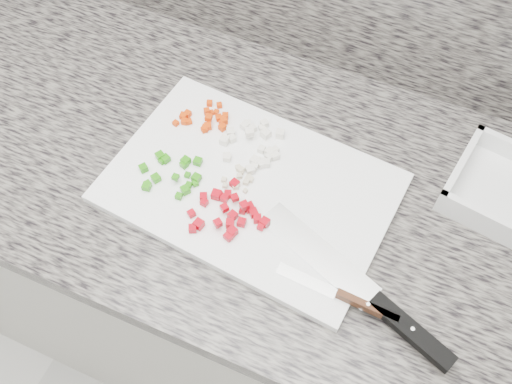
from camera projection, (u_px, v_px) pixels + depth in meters
cabinet at (224, 267)px, 1.41m from camera, size 3.92×0.62×0.86m
countertop at (212, 161)px, 1.03m from camera, size 3.96×0.64×0.04m
cutting_board at (250, 188)px, 0.97m from camera, size 0.50×0.36×0.02m
carrot_pile at (208, 119)px, 1.03m from camera, size 0.10×0.08×0.02m
onion_pile at (254, 146)px, 1.00m from camera, size 0.11×0.12×0.02m
green_pepper_pile at (173, 172)px, 0.97m from camera, size 0.11×0.09×0.02m
red_pepper_pile at (229, 212)px, 0.92m from camera, size 0.13×0.12×0.02m
garlic_pile at (239, 179)px, 0.96m from camera, size 0.05×0.05×0.01m
chef_knife at (377, 303)px, 0.84m from camera, size 0.35×0.17×0.02m
paring_knife at (351, 300)px, 0.85m from camera, size 0.19×0.03×0.02m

